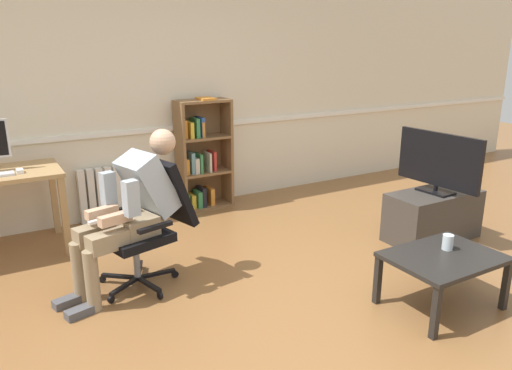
% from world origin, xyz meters
% --- Properties ---
extents(ground_plane, '(18.00, 18.00, 0.00)m').
position_xyz_m(ground_plane, '(0.00, 0.00, 0.00)').
color(ground_plane, brown).
extents(back_wall, '(12.00, 0.13, 2.70)m').
position_xyz_m(back_wall, '(0.00, 2.65, 1.35)').
color(back_wall, beige).
rests_on(back_wall, ground_plane).
extents(computer_mouse, '(0.06, 0.10, 0.03)m').
position_xyz_m(computer_mouse, '(-1.52, 2.03, 0.77)').
color(computer_mouse, white).
rests_on(computer_mouse, computer_desk).
extents(bookshelf, '(0.60, 0.29, 1.26)m').
position_xyz_m(bookshelf, '(0.36, 2.44, 0.59)').
color(bookshelf, brown).
rests_on(bookshelf, ground_plane).
extents(radiator, '(0.80, 0.08, 0.58)m').
position_xyz_m(radiator, '(-0.58, 2.54, 0.29)').
color(radiator, white).
rests_on(radiator, ground_plane).
extents(office_chair, '(0.78, 0.65, 0.98)m').
position_xyz_m(office_chair, '(-0.72, 0.99, 0.53)').
color(office_chair, black).
rests_on(office_chair, ground_plane).
extents(person_seated, '(1.03, 0.55, 1.21)m').
position_xyz_m(person_seated, '(-0.88, 0.95, 0.65)').
color(person_seated, '#937F60').
rests_on(person_seated, ground_plane).
extents(tv_stand, '(0.92, 0.44, 0.47)m').
position_xyz_m(tv_stand, '(1.89, 0.46, 0.24)').
color(tv_stand, '#3D3833').
rests_on(tv_stand, ground_plane).
extents(tv_screen, '(0.22, 0.87, 0.57)m').
position_xyz_m(tv_screen, '(1.89, 0.46, 0.77)').
color(tv_screen, black).
rests_on(tv_screen, tv_stand).
extents(coffee_table, '(0.78, 0.58, 0.40)m').
position_xyz_m(coffee_table, '(0.93, -0.44, 0.35)').
color(coffee_table, black).
rests_on(coffee_table, ground_plane).
extents(drinking_glass, '(0.08, 0.08, 0.11)m').
position_xyz_m(drinking_glass, '(1.03, -0.39, 0.46)').
color(drinking_glass, silver).
rests_on(drinking_glass, coffee_table).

